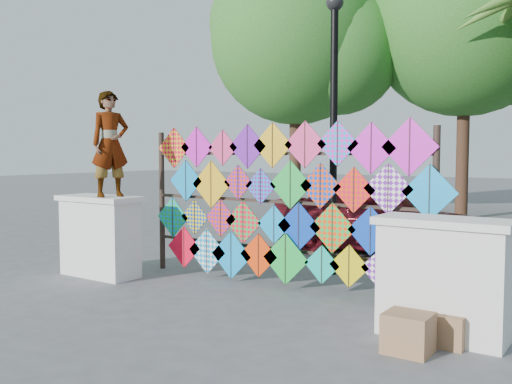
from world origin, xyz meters
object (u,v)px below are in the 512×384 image
kite_rack (280,204)px  sedan (379,217)px  vendor_woman (110,144)px  lamppost (334,107)px

kite_rack → sedan: bearing=88.8°
kite_rack → vendor_woman: bearing=-159.9°
kite_rack → lamppost: 1.96m
lamppost → kite_rack: bearing=-99.0°
vendor_woman → lamppost: 3.55m
sedan → vendor_woman: bearing=145.7°
sedan → lamppost: lamppost is taller
vendor_woman → lamppost: lamppost is taller
kite_rack → vendor_woman: vendor_woman is taller
sedan → kite_rack: bearing=174.8°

